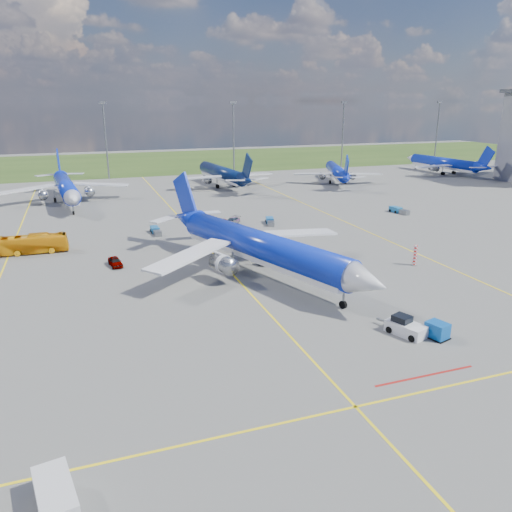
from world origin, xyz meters
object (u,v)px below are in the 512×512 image
object	(u,v)px
bg_jet_n	(222,186)
baggage_tug_e	(399,210)
bg_jet_ene	(442,174)
main_airliner	(261,275)
pushback_tug	(405,327)
apron_bus	(32,244)
service_van	(56,500)
service_car_c	(232,221)
bg_jet_nnw	(68,203)
warning_post	(415,255)
service_car_b	(219,221)
service_car_a	(115,262)
uld_container	(437,330)
baggage_tug_c	(156,231)
baggage_tug_w	(270,221)
bg_jet_ne	(336,182)

from	to	relation	value
bg_jet_n	baggage_tug_e	bearing A→B (deg)	113.53
bg_jet_ene	main_airliner	distance (m)	116.50
pushback_tug	apron_bus	distance (m)	57.49
bg_jet_ene	service_van	xyz separation A→B (m)	(-115.37, -108.65, 0.99)
apron_bus	baggage_tug_e	distance (m)	71.49
service_car_c	main_airliner	bearing A→B (deg)	-52.84
bg_jet_nnw	bg_jet_ene	world-z (taller)	bg_jet_nnw
warning_post	pushback_tug	bearing A→B (deg)	-128.59
baggage_tug_e	warning_post	bearing A→B (deg)	-129.63
service_car_b	service_car_a	bearing A→B (deg)	132.98
main_airliner	uld_container	world-z (taller)	main_airliner
bg_jet_n	service_van	xyz separation A→B (m)	(-40.51, -108.46, 0.99)
bg_jet_n	service_car_c	world-z (taller)	bg_jet_n
bg_jet_nnw	baggage_tug_c	bearing A→B (deg)	-71.60
main_airliner	service_car_b	size ratio (longest dim) A/B	10.02
bg_jet_n	apron_bus	bearing A→B (deg)	43.27
main_airliner	baggage_tug_w	bearing A→B (deg)	47.15
bg_jet_n	service_car_b	distance (m)	45.29
service_car_b	service_car_c	distance (m)	2.59
pushback_tug	service_van	bearing A→B (deg)	-179.71
pushback_tug	baggage_tug_w	size ratio (longest dim) A/B	1.13
bg_jet_ne	service_van	size ratio (longest dim) A/B	7.85
baggage_tug_w	baggage_tug_e	distance (m)	29.30
apron_bus	baggage_tug_c	distance (m)	20.85
warning_post	baggage_tug_w	size ratio (longest dim) A/B	0.61
baggage_tug_c	uld_container	bearing A→B (deg)	-70.48
bg_jet_nnw	uld_container	xyz separation A→B (m)	(35.46, -85.48, 0.81)
apron_bus	service_car_c	world-z (taller)	apron_bus
service_car_c	bg_jet_n	bearing A→B (deg)	123.12
pushback_tug	baggage_tug_e	world-z (taller)	pushback_tug
bg_jet_ene	pushback_tug	world-z (taller)	bg_jet_ene
apron_bus	service_car_a	distance (m)	15.98
service_car_c	baggage_tug_w	bearing A→B (deg)	27.56
bg_jet_ene	bg_jet_n	bearing A→B (deg)	-5.33
service_car_c	bg_jet_nnw	bearing A→B (deg)	179.55
main_airliner	pushback_tug	size ratio (longest dim) A/B	8.00
warning_post	baggage_tug_w	xyz separation A→B (m)	(-10.61, 30.59, -1.00)
bg_jet_ene	baggage_tug_c	bearing A→B (deg)	19.38
service_car_a	baggage_tug_c	world-z (taller)	service_car_a
main_airliner	service_van	size ratio (longest dim) A/B	9.92
warning_post	bg_jet_ne	bearing A→B (deg)	70.09
service_car_c	bg_jet_ene	bearing A→B (deg)	73.88
service_car_b	baggage_tug_e	bearing A→B (deg)	-94.48
pushback_tug	bg_jet_n	bearing A→B (deg)	64.07
service_van	warning_post	bearing A→B (deg)	23.18
bg_jet_n	apron_bus	distance (m)	69.18
pushback_tug	baggage_tug_c	distance (m)	52.27
baggage_tug_w	bg_jet_nnw	bearing A→B (deg)	152.88
pushback_tug	baggage_tug_w	world-z (taller)	pushback_tug
bg_jet_n	bg_jet_ne	distance (m)	33.61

